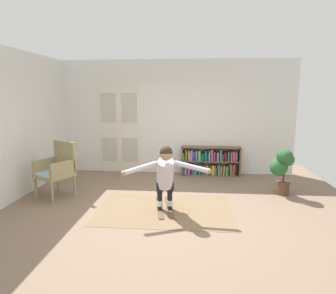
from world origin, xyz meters
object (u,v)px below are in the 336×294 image
person_skier (165,173)px  bookshelf (210,162)px  potted_plant (283,166)px  skis_pair (165,208)px  wicker_chair (57,168)px

person_skier → bookshelf: bearing=70.2°
bookshelf → potted_plant: 1.97m
skis_pair → person_skier: person_skier is taller
wicker_chair → skis_pair: size_ratio=1.20×
bookshelf → wicker_chair: 3.66m
person_skier → potted_plant: bearing=26.4°
skis_pair → wicker_chair: bearing=167.4°
bookshelf → skis_pair: bookshelf is taller
wicker_chair → person_skier: size_ratio=0.76×
skis_pair → person_skier: 0.72m
bookshelf → person_skier: size_ratio=1.02×
wicker_chair → skis_pair: 2.33m
wicker_chair → bookshelf: bearing=30.5°
wicker_chair → person_skier: 2.34m
wicker_chair → person_skier: bearing=-16.8°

